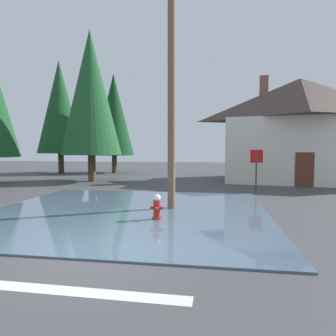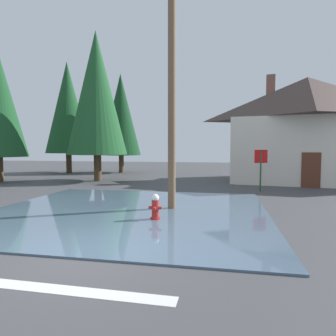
{
  "view_description": "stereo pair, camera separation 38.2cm",
  "coord_description": "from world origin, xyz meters",
  "px_view_note": "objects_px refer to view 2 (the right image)",
  "views": [
    {
      "loc": [
        2.62,
        -5.8,
        2.27
      ],
      "look_at": [
        1.04,
        4.54,
        1.54
      ],
      "focal_mm": 31.56,
      "sensor_mm": 36.0,
      "label": 1
    },
    {
      "loc": [
        2.99,
        -5.73,
        2.27
      ],
      "look_at": [
        1.04,
        4.54,
        1.54
      ],
      "focal_mm": 31.56,
      "sensor_mm": 36.0,
      "label": 2
    }
  ],
  "objects_px": {
    "house": "(306,128)",
    "pine_tree_far_center": "(121,115)",
    "fire_hydrant": "(155,207)",
    "utility_pole": "(172,83)",
    "stop_sign_far": "(261,161)",
    "pine_tree_mid_left": "(96,93)",
    "pine_tree_short_left": "(68,108)"
  },
  "relations": [
    {
      "from": "house",
      "to": "pine_tree_far_center",
      "type": "relative_size",
      "value": 1.19
    },
    {
      "from": "fire_hydrant",
      "to": "pine_tree_far_center",
      "type": "bearing_deg",
      "value": 113.03
    },
    {
      "from": "utility_pole",
      "to": "stop_sign_far",
      "type": "distance_m",
      "value": 7.09
    },
    {
      "from": "stop_sign_far",
      "to": "pine_tree_mid_left",
      "type": "bearing_deg",
      "value": 163.77
    },
    {
      "from": "house",
      "to": "pine_tree_short_left",
      "type": "bearing_deg",
      "value": 168.58
    },
    {
      "from": "stop_sign_far",
      "to": "utility_pole",
      "type": "bearing_deg",
      "value": -125.58
    },
    {
      "from": "pine_tree_mid_left",
      "to": "pine_tree_short_left",
      "type": "distance_m",
      "value": 8.0
    },
    {
      "from": "utility_pole",
      "to": "pine_tree_short_left",
      "type": "height_order",
      "value": "pine_tree_short_left"
    },
    {
      "from": "pine_tree_short_left",
      "to": "pine_tree_far_center",
      "type": "relative_size",
      "value": 1.12
    },
    {
      "from": "pine_tree_short_left",
      "to": "utility_pole",
      "type": "bearing_deg",
      "value": -49.57
    },
    {
      "from": "stop_sign_far",
      "to": "pine_tree_short_left",
      "type": "relative_size",
      "value": 0.22
    },
    {
      "from": "stop_sign_far",
      "to": "pine_tree_mid_left",
      "type": "relative_size",
      "value": 0.22
    },
    {
      "from": "stop_sign_far",
      "to": "pine_tree_mid_left",
      "type": "xyz_separation_m",
      "value": [
        -10.31,
        3.0,
        4.34
      ]
    },
    {
      "from": "pine_tree_far_center",
      "to": "pine_tree_mid_left",
      "type": "bearing_deg",
      "value": -83.85
    },
    {
      "from": "pine_tree_far_center",
      "to": "stop_sign_far",
      "type": "bearing_deg",
      "value": -41.42
    },
    {
      "from": "house",
      "to": "pine_tree_short_left",
      "type": "relative_size",
      "value": 1.06
    },
    {
      "from": "house",
      "to": "pine_tree_short_left",
      "type": "distance_m",
      "value": 19.66
    },
    {
      "from": "stop_sign_far",
      "to": "pine_tree_far_center",
      "type": "distance_m",
      "value": 15.17
    },
    {
      "from": "fire_hydrant",
      "to": "house",
      "type": "height_order",
      "value": "house"
    },
    {
      "from": "utility_pole",
      "to": "pine_tree_mid_left",
      "type": "relative_size",
      "value": 0.88
    },
    {
      "from": "house",
      "to": "pine_tree_far_center",
      "type": "xyz_separation_m",
      "value": [
        -14.44,
        4.73,
        1.67
      ]
    },
    {
      "from": "fire_hydrant",
      "to": "utility_pole",
      "type": "xyz_separation_m",
      "value": [
        0.21,
        1.73,
        4.16
      ]
    },
    {
      "from": "pine_tree_far_center",
      "to": "house",
      "type": "bearing_deg",
      "value": -18.14
    },
    {
      "from": "utility_pole",
      "to": "stop_sign_far",
      "type": "xyz_separation_m",
      "value": [
        3.73,
        5.22,
        -3.01
      ]
    },
    {
      "from": "stop_sign_far",
      "to": "house",
      "type": "height_order",
      "value": "house"
    },
    {
      "from": "stop_sign_far",
      "to": "pine_tree_far_center",
      "type": "xyz_separation_m",
      "value": [
        -11.04,
        9.74,
        3.66
      ]
    },
    {
      "from": "utility_pole",
      "to": "house",
      "type": "bearing_deg",
      "value": 55.12
    },
    {
      "from": "pine_tree_mid_left",
      "to": "pine_tree_far_center",
      "type": "bearing_deg",
      "value": 96.15
    },
    {
      "from": "house",
      "to": "utility_pole",
      "type": "bearing_deg",
      "value": -124.88
    },
    {
      "from": "pine_tree_mid_left",
      "to": "pine_tree_short_left",
      "type": "xyz_separation_m",
      "value": [
        -5.43,
        5.88,
        -0.05
      ]
    },
    {
      "from": "utility_pole",
      "to": "house",
      "type": "xyz_separation_m",
      "value": [
        7.13,
        10.23,
        -1.02
      ]
    },
    {
      "from": "fire_hydrant",
      "to": "pine_tree_short_left",
      "type": "height_order",
      "value": "pine_tree_short_left"
    }
  ]
}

